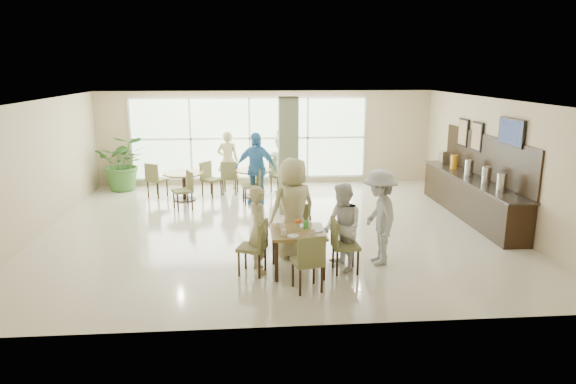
{
  "coord_description": "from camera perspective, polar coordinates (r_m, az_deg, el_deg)",
  "views": [
    {
      "loc": [
        -0.58,
        -10.9,
        3.47
      ],
      "look_at": [
        0.2,
        -1.2,
        1.1
      ],
      "focal_mm": 32.0,
      "sensor_mm": 36.0,
      "label": 1
    }
  ],
  "objects": [
    {
      "name": "column",
      "position": [
        12.31,
        0.03,
        4.01
      ],
      "size": [
        0.45,
        0.45,
        2.8
      ],
      "primitive_type": "cube",
      "color": "#5E6A4A",
      "rests_on": "ground"
    },
    {
      "name": "framed_art_a",
      "position": [
        13.22,
        20.26,
        5.8
      ],
      "size": [
        0.05,
        0.55,
        0.7
      ],
      "color": "black",
      "rests_on": "ground"
    },
    {
      "name": "ground",
      "position": [
        11.45,
        -1.48,
        -3.96
      ],
      "size": [
        10.0,
        10.0,
        0.0
      ],
      "primitive_type": "plane",
      "color": "beige",
      "rests_on": "ground"
    },
    {
      "name": "wall_tv",
      "position": [
        11.76,
        23.56,
        6.11
      ],
      "size": [
        0.06,
        1.0,
        0.58
      ],
      "color": "black",
      "rests_on": "ground"
    },
    {
      "name": "main_table",
      "position": [
        8.83,
        1.1,
        -4.91
      ],
      "size": [
        0.93,
        0.93,
        0.75
      ],
      "color": "brown",
      "rests_on": "ground"
    },
    {
      "name": "adult_b",
      "position": [
        14.17,
        -0.45,
        3.33
      ],
      "size": [
        1.1,
        1.83,
        1.85
      ],
      "primitive_type": "imported",
      "rotation": [
        0.0,
        0.0,
        -1.35
      ],
      "color": "white",
      "rests_on": "ground"
    },
    {
      "name": "chairs_table_right",
      "position": [
        14.11,
        -3.82,
        1.4
      ],
      "size": [
        1.97,
        1.78,
        0.95
      ],
      "color": "olive",
      "rests_on": "ground"
    },
    {
      "name": "chairs_main_table",
      "position": [
        8.89,
        1.38,
        -6.01
      ],
      "size": [
        2.13,
        2.06,
        0.95
      ],
      "color": "olive",
      "rests_on": "ground"
    },
    {
      "name": "potted_plant",
      "position": [
        15.51,
        -17.8,
        3.12
      ],
      "size": [
        1.56,
        1.56,
        1.6
      ],
      "primitive_type": "imported",
      "rotation": [
        0.0,
        0.0,
        0.09
      ],
      "color": "#3A6E2C",
      "rests_on": "ground"
    },
    {
      "name": "teen_left",
      "position": [
        8.85,
        -3.27,
        -4.14
      ],
      "size": [
        0.51,
        0.64,
        1.52
      ],
      "primitive_type": "imported",
      "rotation": [
        0.0,
        0.0,
        1.85
      ],
      "color": "tan",
      "rests_on": "ground"
    },
    {
      "name": "round_table_right",
      "position": [
        14.1,
        -3.87,
        1.71
      ],
      "size": [
        1.0,
        1.0,
        0.75
      ],
      "color": "brown",
      "rests_on": "ground"
    },
    {
      "name": "framed_art_b",
      "position": [
        13.94,
        18.9,
        6.28
      ],
      "size": [
        0.05,
        0.55,
        0.7
      ],
      "color": "black",
      "rests_on": "ground"
    },
    {
      "name": "buffet_counter",
      "position": [
        12.9,
        19.69,
        -0.2
      ],
      "size": [
        0.64,
        4.7,
        1.95
      ],
      "color": "black",
      "rests_on": "ground"
    },
    {
      "name": "chairs_table_left",
      "position": [
        13.92,
        -11.51,
        0.98
      ],
      "size": [
        2.11,
        1.96,
        0.95
      ],
      "color": "olive",
      "rests_on": "ground"
    },
    {
      "name": "room_shell",
      "position": [
        11.06,
        -1.54,
        4.49
      ],
      "size": [
        10.0,
        10.0,
        10.0
      ],
      "color": "white",
      "rests_on": "ground"
    },
    {
      "name": "adult_standing",
      "position": [
        14.99,
        -6.71,
        3.52
      ],
      "size": [
        0.63,
        0.42,
        1.7
      ],
      "primitive_type": "imported",
      "rotation": [
        0.0,
        0.0,
        3.12
      ],
      "color": "tan",
      "rests_on": "ground"
    },
    {
      "name": "teen_standing",
      "position": [
        9.32,
        10.11,
        -2.77
      ],
      "size": [
        0.69,
        1.14,
        1.73
      ],
      "primitive_type": "imported",
      "rotation": [
        0.0,
        0.0,
        -1.53
      ],
      "color": "#ADADAF",
      "rests_on": "ground"
    },
    {
      "name": "adult_a",
      "position": [
        13.28,
        -3.6,
        2.65
      ],
      "size": [
        1.23,
        0.94,
        1.87
      ],
      "primitive_type": "imported",
      "rotation": [
        0.0,
        0.0,
        -0.32
      ],
      "color": "#4185C3",
      "rests_on": "ground"
    },
    {
      "name": "window_bank",
      "position": [
        15.5,
        -4.29,
        5.97
      ],
      "size": [
        7.0,
        0.04,
        7.0
      ],
      "color": "silver",
      "rests_on": "ground"
    },
    {
      "name": "teen_right",
      "position": [
        8.95,
        6.08,
        -3.91
      ],
      "size": [
        0.77,
        0.88,
        1.55
      ],
      "primitive_type": "imported",
      "rotation": [
        0.0,
        0.0,
        -1.3
      ],
      "color": "white",
      "rests_on": "ground"
    },
    {
      "name": "round_table_left",
      "position": [
        13.95,
        -11.5,
        1.41
      ],
      "size": [
        1.09,
        1.09,
        0.75
      ],
      "color": "brown",
      "rests_on": "ground"
    },
    {
      "name": "teen_far",
      "position": [
        9.49,
        0.57,
        -1.77
      ],
      "size": [
        1.04,
        0.83,
        1.88
      ],
      "primitive_type": "imported",
      "rotation": [
        0.0,
        0.0,
        3.56
      ],
      "color": "tan",
      "rests_on": "ground"
    },
    {
      "name": "tabletop_clutter",
      "position": [
        8.77,
        1.26,
        -3.96
      ],
      "size": [
        0.8,
        0.75,
        0.21
      ],
      "color": "white",
      "rests_on": "main_table"
    }
  ]
}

